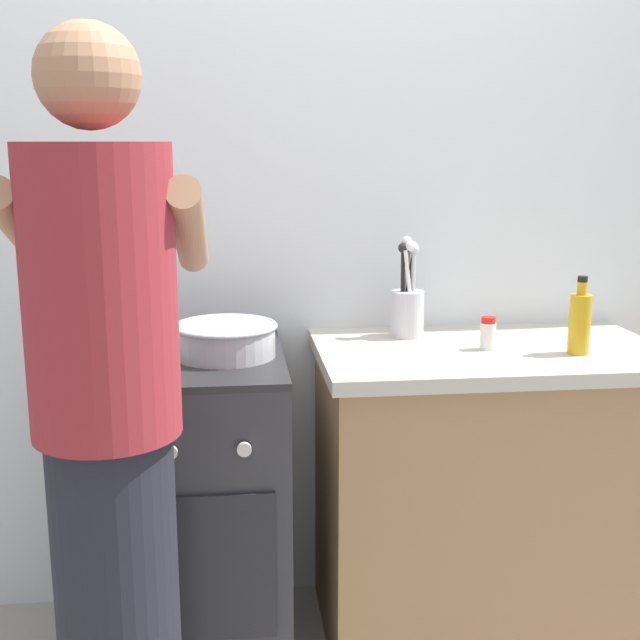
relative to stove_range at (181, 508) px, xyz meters
The scene contains 9 objects.
back_wall 1.03m from the stove_range, 32.64° to the left, with size 3.20×0.10×2.50m.
countertop 0.90m from the stove_range, ahead, with size 1.00×0.60×0.90m.
stove_range is the anchor object (origin of this frame).
pot 0.53m from the stove_range, behind, with size 0.24×0.18×0.12m.
mixing_bowl 0.52m from the stove_range, ahead, with size 0.29×0.29×0.09m.
utensil_crock 0.90m from the stove_range, 13.62° to the left, with size 0.10×0.10×0.30m.
spice_bottle 1.01m from the stove_range, ahead, with size 0.04×0.04×0.10m.
oil_bottle 1.25m from the stove_range, ahead, with size 0.06×0.06×0.22m.
person 0.73m from the stove_range, 99.52° to the right, with size 0.41×0.50×1.70m.
Camera 1 is at (-0.20, -2.07, 1.48)m, focal length 45.95 mm.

